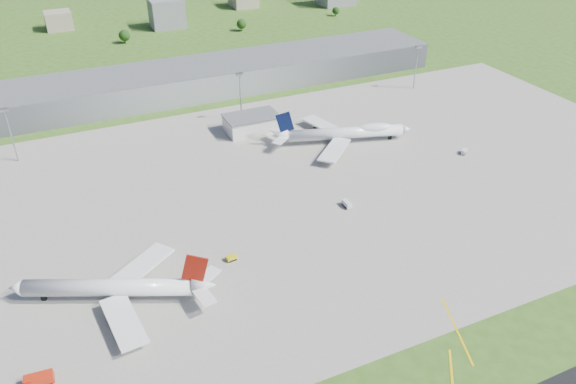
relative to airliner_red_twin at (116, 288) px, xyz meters
name	(u,v)px	position (x,y,z in m)	size (l,w,h in m)	color
ground	(204,100)	(74.88, 149.39, -4.78)	(1400.00, 1400.00, 0.00)	#32561A
apron	(303,186)	(84.88, 39.39, -4.74)	(360.00, 190.00, 0.08)	gray
terminal	(195,79)	(74.88, 164.39, 2.72)	(300.00, 42.00, 15.00)	gray
ops_building	(252,124)	(84.88, 99.39, -0.78)	(26.00, 16.00, 8.00)	silver
mast_west	(8,126)	(-25.12, 114.39, 12.93)	(3.50, 2.00, 25.90)	gray
mast_center	(240,88)	(84.88, 114.39, 12.93)	(3.50, 2.00, 25.90)	gray
mast_east	(417,60)	(194.88, 114.39, 12.93)	(3.50, 2.00, 25.90)	gray
airliner_red_twin	(116,288)	(0.00, 0.00, 0.00)	(61.76, 46.55, 17.94)	white
airliner_blue_quad	(345,133)	(121.65, 68.41, 0.20)	(67.20, 51.60, 17.93)	white
fire_truck	(39,380)	(-25.06, -25.07, -3.11)	(7.68, 3.43, 3.34)	red
tug_yellow	(232,258)	(39.76, 3.91, -3.84)	(3.88, 2.58, 1.80)	#D2C00C
van_white_near	(347,204)	(93.51, 17.13, -3.55)	(2.20, 4.75, 2.44)	silver
van_white_far	(464,152)	(166.70, 34.14, -3.65)	(4.54, 4.01, 2.21)	silver
bldg_cw	(59,20)	(14.88, 339.39, 2.22)	(20.00, 18.00, 14.00)	gray
bldg_c	(167,13)	(94.88, 309.39, 6.22)	(26.00, 20.00, 22.00)	slate
tree_c	(124,36)	(54.88, 279.39, 1.06)	(8.10, 8.10, 9.90)	#382314
tree_e	(241,24)	(144.88, 274.39, 0.73)	(7.65, 7.65, 9.35)	#382314
tree_far_e	(336,11)	(234.88, 284.39, -0.25)	(6.30, 6.30, 7.70)	#382314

